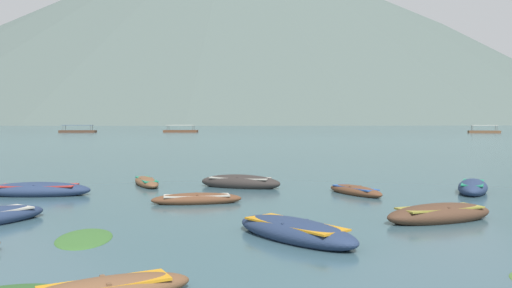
{
  "coord_description": "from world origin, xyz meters",
  "views": [
    {
      "loc": [
        2.26,
        -5.31,
        3.02
      ],
      "look_at": [
        1.77,
        52.98,
        0.61
      ],
      "focal_mm": 35.96,
      "sensor_mm": 36.0,
      "label": 1
    }
  ],
  "objects": [
    {
      "name": "ferry_2",
      "position": [
        -54.68,
        153.87,
        0.45
      ],
      "size": [
        11.18,
        4.61,
        2.54
      ],
      "color": "#4C3323",
      "rests_on": "ground"
    },
    {
      "name": "rowboat_12",
      "position": [
        -3.27,
        19.39,
        0.15
      ],
      "size": [
        2.28,
        3.74,
        0.48
      ],
      "color": "brown",
      "rests_on": "ground"
    },
    {
      "name": "mountain_2",
      "position": [
        -74.57,
        1440.16,
        292.57
      ],
      "size": [
        1844.86,
        1844.86,
        585.14
      ],
      "primitive_type": "cone",
      "color": "#4C5B56",
      "rests_on": "ground"
    },
    {
      "name": "ferry_1",
      "position": [
        69.14,
        148.21,
        0.45
      ],
      "size": [
        9.23,
        4.64,
        2.54
      ],
      "color": "brown",
      "rests_on": "ground"
    },
    {
      "name": "ground_plane",
      "position": [
        0.0,
        1500.0,
        0.0
      ],
      "size": [
        6000.0,
        6000.0,
        0.0
      ],
      "primitive_type": "plane",
      "color": "#385660"
    },
    {
      "name": "rowboat_0",
      "position": [
        11.49,
        16.88,
        0.22
      ],
      "size": [
        2.56,
        3.78,
        0.71
      ],
      "color": "navy",
      "rests_on": "ground"
    },
    {
      "name": "rowboat_10",
      "position": [
        -7.02,
        15.86,
        0.22
      ],
      "size": [
        4.42,
        1.61,
        0.69
      ],
      "color": "navy",
      "rests_on": "ground"
    },
    {
      "name": "mountain_3",
      "position": [
        537.56,
        1676.27,
        154.5
      ],
      "size": [
        797.82,
        797.82,
        309.0
      ],
      "primitive_type": "cone",
      "color": "slate",
      "rests_on": "ground"
    },
    {
      "name": "weed_patch_3",
      "position": [
        -2.33,
        7.89,
        0.0
      ],
      "size": [
        1.87,
        2.74,
        0.14
      ],
      "primitive_type": "ellipsoid",
      "rotation": [
        0.0,
        0.0,
        0.19
      ],
      "color": "#38662D",
      "rests_on": "ground"
    },
    {
      "name": "rowboat_1",
      "position": [
        -0.13,
        13.8,
        0.16
      ],
      "size": [
        3.51,
        1.55,
        0.49
      ],
      "color": "brown",
      "rests_on": "ground"
    },
    {
      "name": "rowboat_5",
      "position": [
        7.78,
        10.39,
        0.21
      ],
      "size": [
        3.98,
        2.57,
        0.68
      ],
      "color": "#4C3323",
      "rests_on": "ground"
    },
    {
      "name": "rowboat_2",
      "position": [
        3.16,
        7.9,
        0.21
      ],
      "size": [
        3.7,
        3.98,
        0.67
      ],
      "color": "navy",
      "rests_on": "ground"
    },
    {
      "name": "rowboat_4",
      "position": [
        1.32,
        18.55,
        0.23
      ],
      "size": [
        4.1,
        2.43,
        0.75
      ],
      "color": "#2D2826",
      "rests_on": "ground"
    },
    {
      "name": "ferry_0",
      "position": [
        -23.2,
        158.22,
        0.45
      ],
      "size": [
        10.71,
        4.41,
        2.54
      ],
      "color": "brown",
      "rests_on": "ground"
    },
    {
      "name": "rowboat_6",
      "position": [
        6.28,
        16.28,
        0.15
      ],
      "size": [
        2.37,
        3.18,
        0.47
      ],
      "color": "brown",
      "rests_on": "ground"
    }
  ]
}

